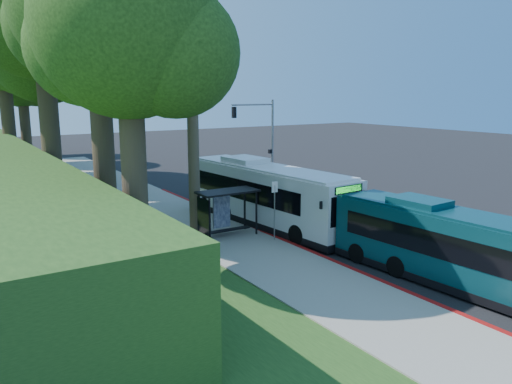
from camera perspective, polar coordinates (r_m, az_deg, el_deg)
ground at (r=32.92m, az=4.86°, el=-2.07°), size 140.00×140.00×0.00m
sidewalk at (r=29.15m, az=-6.62°, el=-3.75°), size 4.50×70.00×0.12m
red_curb at (r=26.92m, az=1.59°, el=-4.94°), size 0.25×30.00×0.13m
grass_verge at (r=31.95m, az=-19.89°, el=-3.08°), size 8.00×70.00×0.06m
bus_shelter at (r=26.28m, az=-3.87°, el=-1.44°), size 3.20×1.51×2.55m
stop_sign_pole at (r=25.40m, az=2.14°, el=-1.24°), size 0.35×0.06×3.17m
traffic_signal_pole at (r=42.48m, az=0.76°, el=7.04°), size 4.10×0.30×7.00m
tree_0 at (r=26.56m, az=-17.66°, el=18.60°), size 8.40×8.00×15.70m
tree_1 at (r=34.27m, az=-23.24°, el=19.06°), size 10.50×10.00×18.26m
tree_2 at (r=42.12m, az=-22.88°, el=14.38°), size 8.82×8.40×15.12m
tree_3 at (r=49.83m, az=-27.03°, el=15.18°), size 10.08×9.60×17.28m
tree_4 at (r=57.93m, az=-25.21°, el=12.39°), size 8.40×8.00×14.14m
tree_5 at (r=65.97m, az=-25.27°, el=11.46°), size 7.35×7.00×12.86m
tree_6 at (r=20.55m, az=-14.19°, el=16.86°), size 7.56×7.20×13.74m
white_bus at (r=28.94m, az=1.07°, el=-0.18°), size 3.70×12.76×3.75m
teal_bus at (r=21.39m, az=21.64°, el=-5.82°), size 3.03×11.08×3.26m
pickup at (r=39.23m, az=-1.52°, el=1.33°), size 3.27×5.97×1.59m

